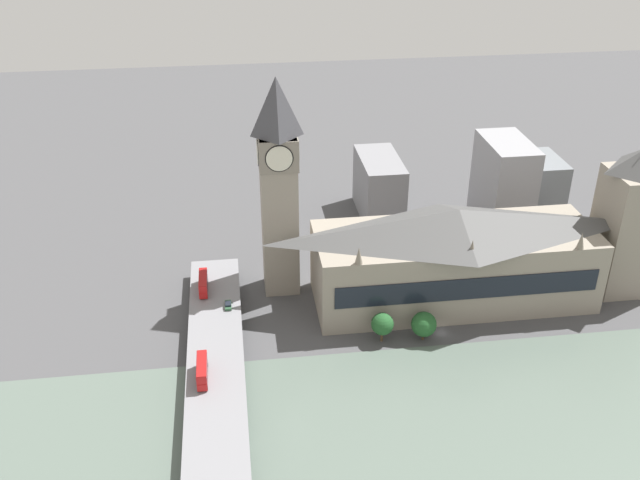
{
  "coord_description": "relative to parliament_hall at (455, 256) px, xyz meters",
  "views": [
    {
      "loc": [
        -160.63,
        56.46,
        122.51
      ],
      "look_at": [
        22.68,
        32.08,
        20.53
      ],
      "focal_mm": 40.0,
      "sensor_mm": 36.0,
      "label": 1
    }
  ],
  "objects": [
    {
      "name": "double_decker_bus_lead",
      "position": [
        -34.94,
        75.27,
        -7.26
      ],
      "size": [
        10.97,
        2.59,
        4.89
      ],
      "color": "red",
      "rests_on": "road_bridge"
    },
    {
      "name": "city_block_east",
      "position": [
        42.84,
        -41.96,
        -1.84
      ],
      "size": [
        21.14,
        17.53,
        26.68
      ],
      "color": "slate",
      "rests_on": "ground_plane"
    },
    {
      "name": "road_bridge",
      "position": [
        -54.6,
        72.13,
        -10.92
      ],
      "size": [
        157.17,
        14.95,
        5.23
      ],
      "color": "slate",
      "rests_on": "ground_plane"
    },
    {
      "name": "victoria_tower",
      "position": [
        0.06,
        -54.67,
        8.38
      ],
      "size": [
        17.39,
        17.39,
        51.13
      ],
      "color": "gray",
      "rests_on": "ground_plane"
    },
    {
      "name": "tree_embankment_near",
      "position": [
        -18.78,
        25.67,
        -9.36
      ],
      "size": [
        6.41,
        6.41,
        9.05
      ],
      "color": "brown",
      "rests_on": "ground_plane"
    },
    {
      "name": "car_northbound_lead",
      "position": [
        -3.56,
        68.29,
        -9.28
      ],
      "size": [
        4.77,
        1.9,
        1.36
      ],
      "color": "#2D5638",
      "rests_on": "road_bridge"
    },
    {
      "name": "city_block_west",
      "position": [
        42.67,
        -30.6,
        1.74
      ],
      "size": [
        27.27,
        15.07,
        33.85
      ],
      "color": "#939399",
      "rests_on": "ground_plane"
    },
    {
      "name": "city_block_center",
      "position": [
        60.0,
        10.51,
        -3.84
      ],
      "size": [
        30.52,
        14.51,
        22.68
      ],
      "color": "gray",
      "rests_on": "ground_plane"
    },
    {
      "name": "double_decker_bus_rear",
      "position": [
        6.34,
        75.41,
        -7.36
      ],
      "size": [
        11.16,
        2.51,
        4.72
      ],
      "color": "red",
      "rests_on": "road_bridge"
    },
    {
      "name": "clock_tower",
      "position": [
        13.35,
        51.31,
        20.99
      ],
      "size": [
        11.87,
        11.87,
        68.0
      ],
      "color": "gray",
      "rests_on": "ground_plane"
    },
    {
      "name": "river_water",
      "position": [
        -54.6,
        8.0,
        -15.03
      ],
      "size": [
        62.58,
        360.0,
        0.3
      ],
      "primitive_type": "cube",
      "color": "slate",
      "rests_on": "ground_plane"
    },
    {
      "name": "parliament_hall",
      "position": [
        0.0,
        0.0,
        0.0
      ],
      "size": [
        29.07,
        83.95,
        30.59
      ],
      "color": "gray",
      "rests_on": "ground_plane"
    },
    {
      "name": "tree_embankment_mid",
      "position": [
        -19.63,
        13.96,
        -9.94
      ],
      "size": [
        7.2,
        7.2,
        8.85
      ],
      "color": "brown",
      "rests_on": "ground_plane"
    },
    {
      "name": "ground_plane",
      "position": [
        -17.3,
        8.0,
        -15.18
      ],
      "size": [
        600.0,
        600.0,
        0.0
      ],
      "primitive_type": "plane",
      "color": "#4C4C4F"
    }
  ]
}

